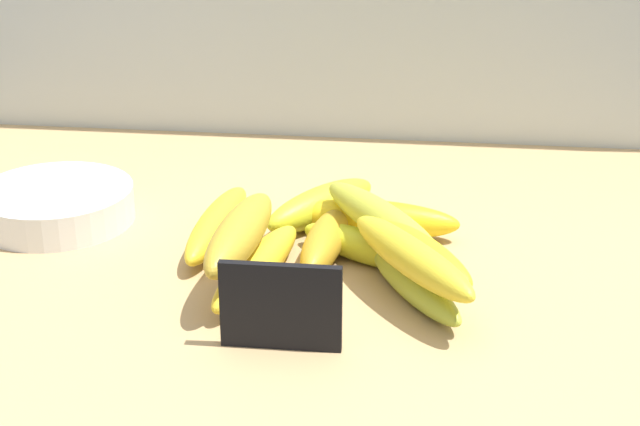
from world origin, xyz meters
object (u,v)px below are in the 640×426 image
object	(u,v)px
banana_1	(374,219)
banana_5	(257,267)
banana_6	(414,285)
banana_2	(217,224)
banana_4	(325,241)
chalkboard_sign	(281,310)
banana_0	(321,205)
fruit_bowl	(56,205)
banana_7	(418,253)
banana_8	(240,233)
banana_10	(412,256)
banana_9	(381,218)
banana_3	(366,247)

from	to	relation	value
banana_1	banana_5	bearing A→B (deg)	-130.49
banana_6	banana_2	bearing A→B (deg)	152.60
banana_2	banana_4	bearing A→B (deg)	-14.01
chalkboard_sign	banana_0	bearing A→B (deg)	89.36
chalkboard_sign	banana_6	xyz separation A→B (cm)	(11.65, 10.36, -2.21)
fruit_bowl	banana_7	xyz separation A→B (cm)	(42.12, -14.58, 3.23)
banana_2	banana_8	world-z (taller)	banana_8
banana_6	banana_10	world-z (taller)	banana_10
banana_0	banana_8	distance (cm)	18.31
banana_4	banana_6	bearing A→B (deg)	-40.65
banana_6	banana_4	bearing A→B (deg)	139.35
banana_6	banana_5	bearing A→B (deg)	173.85
banana_10	banana_9	bearing A→B (deg)	113.57
banana_5	banana_6	bearing A→B (deg)	-6.15
banana_1	banana_8	xyz separation A→B (cm)	(-12.51, -13.77, 3.79)
banana_4	banana_8	size ratio (longest dim) A/B	0.83
chalkboard_sign	banana_1	bearing A→B (deg)	75.09
banana_5	banana_6	size ratio (longest dim) A/B	1.17
banana_9	banana_10	size ratio (longest dim) A/B	1.04
banana_4	banana_7	world-z (taller)	banana_7
banana_1	banana_2	distance (cm)	17.51
banana_1	banana_6	distance (cm)	15.48
banana_2	banana_4	world-z (taller)	same
banana_0	banana_4	world-z (taller)	banana_0
banana_6	banana_9	xyz separation A→B (cm)	(-3.89, 7.20, 3.84)
banana_4	banana_5	xyz separation A→B (cm)	(-6.22, -6.70, -0.12)
banana_3	banana_6	distance (cm)	9.55
banana_7	banana_10	xyz separation A→B (cm)	(-0.55, -0.89, -0.02)
banana_4	banana_7	bearing A→B (deg)	-40.13
banana_0	banana_2	bearing A→B (deg)	-150.40
banana_5	banana_6	distance (cm)	16.12
banana_1	banana_9	size ratio (longest dim) A/B	0.93
banana_1	banana_4	distance (cm)	7.87
banana_5	banana_10	distance (cm)	16.22
banana_3	banana_9	xyz separation A→B (cm)	(1.49, -0.70, 3.67)
banana_0	chalkboard_sign	bearing A→B (deg)	-90.64
banana_6	banana_8	size ratio (longest dim) A/B	0.90
banana_2	banana_7	world-z (taller)	banana_7
banana_3	banana_8	bearing A→B (deg)	-149.92
banana_7	banana_3	bearing A→B (deg)	125.18
banana_0	banana_7	world-z (taller)	banana_7
chalkboard_sign	banana_5	size ratio (longest dim) A/B	0.56
banana_0	banana_9	world-z (taller)	banana_9
banana_9	banana_8	bearing A→B (deg)	-155.09
banana_8	banana_10	bearing A→B (deg)	-5.87
banana_4	banana_7	distance (cm)	13.46
banana_7	banana_10	size ratio (longest dim) A/B	0.84
banana_5	banana_8	world-z (taller)	banana_8
banana_0	banana_1	xyz separation A→B (cm)	(6.35, -3.06, -0.06)
chalkboard_sign	banana_7	size ratio (longest dim) A/B	0.66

